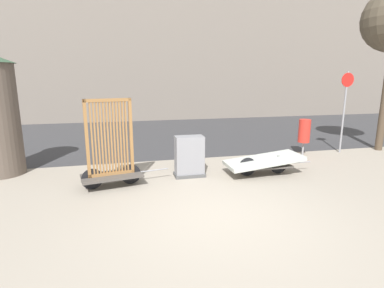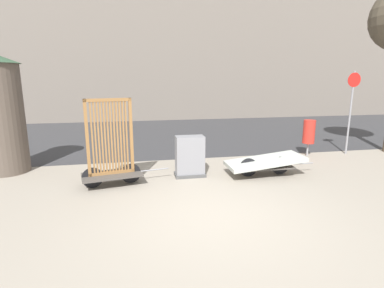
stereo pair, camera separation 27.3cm
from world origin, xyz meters
name	(u,v)px [view 2 (the right image)]	position (x,y,z in m)	size (l,w,h in m)	color
ground_plane	(214,217)	(0.00, 0.00, 0.00)	(60.00, 60.00, 0.00)	gray
road_strip	(165,134)	(0.00, 8.48, 0.00)	(56.00, 8.91, 0.01)	#38383A
building_facade	(152,24)	(0.00, 14.93, 5.72)	(48.00, 4.00, 11.44)	slate
bike_cart_with_bedframe	(111,155)	(-1.89, 2.07, 0.73)	(2.07, 0.97, 2.02)	#4C4742
bike_cart_with_mattress	(265,162)	(1.90, 2.07, 0.35)	(2.34, 0.88, 0.53)	#4C4742
utility_cabinet	(190,158)	(0.01, 2.39, 0.48)	(0.77, 0.44, 1.04)	#4C4C4C
trash_bin	(309,132)	(4.11, 3.67, 0.78)	(0.37, 0.37, 1.16)	gray
sign_post	(351,104)	(5.51, 3.67, 1.65)	(0.45, 0.06, 2.67)	gray
advertising_column	(1,114)	(-4.70, 3.67, 1.55)	(1.23, 1.23, 3.05)	brown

